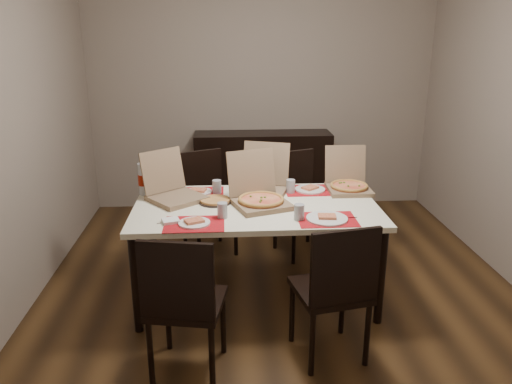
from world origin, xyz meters
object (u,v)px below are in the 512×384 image
chair_near_right (335,287)px  soda_bottle (144,179)px  dining_table (256,213)px  chair_far_right (298,198)px  dip_bowl (270,195)px  chair_far_left (206,198)px  pizza_box_center (259,197)px  sideboard (263,172)px  chair_near_left (183,301)px

chair_near_right → soda_bottle: bearing=138.3°
soda_bottle → dining_table: bearing=-19.8°
chair_far_right → dining_table: bearing=-118.2°
dining_table → dip_bowl: (0.12, 0.18, 0.08)m
dining_table → soda_bottle: size_ratio=6.07×
chair_far_left → dip_bowl: 0.92m
chair_near_right → pizza_box_center: 0.97m
dip_bowl → soda_bottle: size_ratio=0.45×
sideboard → dining_table: bearing=-95.9°
sideboard → chair_near_right: 2.75m
chair_near_left → dining_table: bearing=63.0°
chair_near_left → chair_far_left: 1.83m
chair_near_left → chair_far_right: size_ratio=1.00×
dining_table → pizza_box_center: size_ratio=3.48×
pizza_box_center → dining_table: bearing=174.2°
chair_far_left → chair_far_right: (0.85, -0.06, 0.00)m
chair_near_left → soda_bottle: 1.35m
chair_near_right → soda_bottle: size_ratio=3.13×
chair_near_left → chair_near_right: same height
dining_table → chair_far_right: chair_far_right is taller
soda_bottle → chair_far_right: bearing=21.7°
chair_near_left → chair_far_right: same height
chair_far_right → dip_bowl: bearing=-116.4°
chair_near_left → soda_bottle: bearing=106.9°
chair_far_left → pizza_box_center: bearing=-64.2°
dip_bowl → soda_bottle: bearing=172.5°
dip_bowl → dining_table: bearing=-124.2°
chair_near_left → pizza_box_center: size_ratio=1.80×
chair_near_right → sideboard: bearing=94.8°
chair_near_right → soda_bottle: 1.75m
dining_table → chair_far_right: size_ratio=1.94×
chair_near_left → pizza_box_center: 1.10m
chair_far_left → pizza_box_center: size_ratio=1.80×
dining_table → dip_bowl: bearing=55.8°
sideboard → chair_far_left: (-0.60, -1.02, 0.06)m
dining_table → dip_bowl: 0.23m
chair_far_right → soda_bottle: 1.44m
sideboard → pizza_box_center: (-0.17, -1.91, 0.36)m
pizza_box_center → chair_far_right: bearing=63.2°
sideboard → dip_bowl: size_ratio=11.26×
dining_table → chair_far_right: (0.44, 0.82, -0.17)m
chair_far_right → soda_bottle: size_ratio=3.13×
dip_bowl → chair_near_left: bearing=-118.2°
dining_table → chair_far_left: bearing=114.6°
sideboard → soda_bottle: (-1.05, -1.60, 0.43)m
chair_far_right → dip_bowl: chair_far_right is taller
pizza_box_center → dip_bowl: bearing=61.7°
chair_near_left → soda_bottle: size_ratio=3.13×
chair_far_right → chair_far_left: bearing=175.6°
chair_far_left → pizza_box_center: 1.03m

